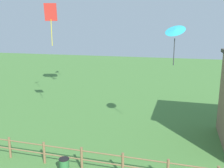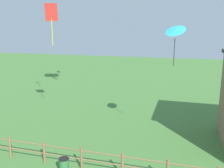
# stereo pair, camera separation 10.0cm
# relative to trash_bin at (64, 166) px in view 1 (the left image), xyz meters

# --- Properties ---
(wooden_fence) EXTENTS (16.13, 0.14, 1.28)m
(wooden_fence) POSITION_rel_trash_bin_xyz_m (1.84, 0.69, 0.28)
(wooden_fence) COLOR brown
(wooden_fence) RESTS_ON ground_plane
(trash_bin) EXTENTS (0.55, 0.55, 0.89)m
(trash_bin) POSITION_rel_trash_bin_xyz_m (0.00, 0.00, 0.00)
(trash_bin) COLOR #2D6B38
(trash_bin) RESTS_ON ground_plane
(kite_red_diamond) EXTENTS (0.95, 0.53, 3.08)m
(kite_red_diamond) POSITION_rel_trash_bin_xyz_m (-3.91, 6.38, 7.98)
(kite_red_diamond) COLOR red
(kite_cyan_delta) EXTENTS (1.50, 1.43, 2.41)m
(kite_cyan_delta) POSITION_rel_trash_bin_xyz_m (5.12, 4.54, 6.93)
(kite_cyan_delta) COLOR #2DB2C6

